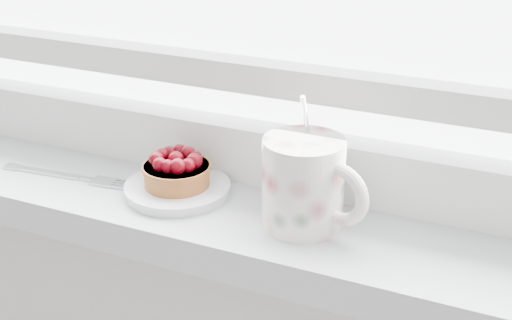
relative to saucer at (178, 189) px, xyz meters
The scene contains 4 objects.
saucer is the anchor object (origin of this frame).
raspberry_tart 0.02m from the saucer, 25.52° to the left, with size 0.08×0.08×0.04m.
floral_mug 0.17m from the saucer, ahead, with size 0.13×0.11×0.14m.
fork 0.15m from the saucer, behind, with size 0.19×0.04×0.00m.
Camera 1 is at (0.30, 1.25, 1.31)m, focal length 50.00 mm.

